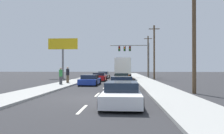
{
  "coord_description": "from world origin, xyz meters",
  "views": [
    {
      "loc": [
        1.88,
        -12.15,
        1.84
      ],
      "look_at": [
        0.35,
        12.94,
        2.02
      ],
      "focal_mm": 31.81,
      "sensor_mm": 36.0,
      "label": 1
    }
  ],
  "objects_px": {
    "pedestrian_near_corner": "(61,76)",
    "pedestrian_mid_block": "(68,75)",
    "car_blue": "(90,80)",
    "car_red": "(99,77)",
    "car_yellow": "(122,79)",
    "utility_pole_far": "(148,56)",
    "utility_pole_near": "(194,31)",
    "car_navy": "(122,84)",
    "roadside_billboard": "(63,49)",
    "car_white": "(122,94)",
    "box_truck": "(123,67)",
    "car_silver": "(104,75)",
    "traffic_signal_mast": "(131,51)",
    "utility_pole_mid": "(154,52)"
  },
  "relations": [
    {
      "from": "car_white",
      "to": "roadside_billboard",
      "type": "height_order",
      "value": "roadside_billboard"
    },
    {
      "from": "car_blue",
      "to": "pedestrian_mid_block",
      "type": "xyz_separation_m",
      "value": [
        -2.98,
        1.58,
        0.56
      ]
    },
    {
      "from": "car_silver",
      "to": "car_blue",
      "type": "bearing_deg",
      "value": -89.86
    },
    {
      "from": "car_silver",
      "to": "utility_pole_near",
      "type": "bearing_deg",
      "value": -67.59
    },
    {
      "from": "car_white",
      "to": "utility_pole_mid",
      "type": "bearing_deg",
      "value": 77.48
    },
    {
      "from": "car_silver",
      "to": "car_navy",
      "type": "height_order",
      "value": "car_silver"
    },
    {
      "from": "car_silver",
      "to": "car_red",
      "type": "bearing_deg",
      "value": -89.02
    },
    {
      "from": "car_yellow",
      "to": "car_silver",
      "type": "bearing_deg",
      "value": 105.97
    },
    {
      "from": "car_yellow",
      "to": "utility_pole_near",
      "type": "relative_size",
      "value": 0.51
    },
    {
      "from": "car_navy",
      "to": "car_yellow",
      "type": "bearing_deg",
      "value": 90.82
    },
    {
      "from": "car_blue",
      "to": "car_navy",
      "type": "bearing_deg",
      "value": -57.18
    },
    {
      "from": "car_blue",
      "to": "car_yellow",
      "type": "bearing_deg",
      "value": 36.48
    },
    {
      "from": "car_red",
      "to": "utility_pole_near",
      "type": "height_order",
      "value": "utility_pole_near"
    },
    {
      "from": "car_navy",
      "to": "box_truck",
      "type": "bearing_deg",
      "value": 90.0
    },
    {
      "from": "car_yellow",
      "to": "utility_pole_far",
      "type": "distance_m",
      "value": 21.67
    },
    {
      "from": "car_navy",
      "to": "roadside_billboard",
      "type": "height_order",
      "value": "roadside_billboard"
    },
    {
      "from": "car_white",
      "to": "box_truck",
      "type": "bearing_deg",
      "value": 90.16
    },
    {
      "from": "traffic_signal_mast",
      "to": "roadside_billboard",
      "type": "distance_m",
      "value": 13.12
    },
    {
      "from": "car_yellow",
      "to": "utility_pole_far",
      "type": "bearing_deg",
      "value": 74.5
    },
    {
      "from": "car_red",
      "to": "pedestrian_mid_block",
      "type": "relative_size",
      "value": 2.4
    },
    {
      "from": "pedestrian_near_corner",
      "to": "pedestrian_mid_block",
      "type": "relative_size",
      "value": 0.95
    },
    {
      "from": "box_truck",
      "to": "pedestrian_near_corner",
      "type": "distance_m",
      "value": 14.12
    },
    {
      "from": "car_navy",
      "to": "car_white",
      "type": "height_order",
      "value": "car_navy"
    },
    {
      "from": "roadside_billboard",
      "to": "car_blue",
      "type": "bearing_deg",
      "value": -61.93
    },
    {
      "from": "car_silver",
      "to": "car_navy",
      "type": "distance_m",
      "value": 20.53
    },
    {
      "from": "car_navy",
      "to": "utility_pole_far",
      "type": "bearing_deg",
      "value": 78.96
    },
    {
      "from": "car_white",
      "to": "utility_pole_mid",
      "type": "height_order",
      "value": "utility_pole_mid"
    },
    {
      "from": "utility_pole_mid",
      "to": "pedestrian_near_corner",
      "type": "xyz_separation_m",
      "value": [
        -11.9,
        -12.37,
        -3.63
      ]
    },
    {
      "from": "car_blue",
      "to": "pedestrian_mid_block",
      "type": "height_order",
      "value": "pedestrian_mid_block"
    },
    {
      "from": "utility_pole_near",
      "to": "roadside_billboard",
      "type": "distance_m",
      "value": 26.54
    },
    {
      "from": "car_blue",
      "to": "pedestrian_near_corner",
      "type": "xyz_separation_m",
      "value": [
        -3.12,
        -0.6,
        0.51
      ]
    },
    {
      "from": "car_silver",
      "to": "traffic_signal_mast",
      "type": "distance_m",
      "value": 7.59
    },
    {
      "from": "car_blue",
      "to": "utility_pole_near",
      "type": "xyz_separation_m",
      "value": [
        8.87,
        -6.9,
        4.02
      ]
    },
    {
      "from": "utility_pole_mid",
      "to": "pedestrian_mid_block",
      "type": "xyz_separation_m",
      "value": [
        -11.76,
        -10.19,
        -3.58
      ]
    },
    {
      "from": "car_white",
      "to": "pedestrian_near_corner",
      "type": "distance_m",
      "value": 12.81
    },
    {
      "from": "car_navy",
      "to": "pedestrian_mid_block",
      "type": "relative_size",
      "value": 2.22
    },
    {
      "from": "car_silver",
      "to": "car_white",
      "type": "xyz_separation_m",
      "value": [
        3.66,
        -26.18,
        -0.04
      ]
    },
    {
      "from": "box_truck",
      "to": "car_yellow",
      "type": "height_order",
      "value": "box_truck"
    },
    {
      "from": "roadside_billboard",
      "to": "pedestrian_near_corner",
      "type": "xyz_separation_m",
      "value": [
        4.35,
        -14.6,
        -4.43
      ]
    },
    {
      "from": "box_truck",
      "to": "car_yellow",
      "type": "distance_m",
      "value": 9.37
    },
    {
      "from": "car_blue",
      "to": "utility_pole_mid",
      "type": "xyz_separation_m",
      "value": [
        8.78,
        11.77,
        4.14
      ]
    },
    {
      "from": "car_silver",
      "to": "car_yellow",
      "type": "xyz_separation_m",
      "value": [
        3.48,
        -12.15,
        -0.0
      ]
    },
    {
      "from": "utility_pole_far",
      "to": "car_blue",
      "type": "bearing_deg",
      "value": -111.61
    },
    {
      "from": "car_navy",
      "to": "car_blue",
      "type": "bearing_deg",
      "value": 122.82
    },
    {
      "from": "car_yellow",
      "to": "utility_pole_far",
      "type": "height_order",
      "value": "utility_pole_far"
    },
    {
      "from": "car_silver",
      "to": "car_blue",
      "type": "distance_m",
      "value": 14.69
    },
    {
      "from": "roadside_billboard",
      "to": "pedestrian_mid_block",
      "type": "xyz_separation_m",
      "value": [
        4.49,
        -12.42,
        -4.38
      ]
    },
    {
      "from": "traffic_signal_mast",
      "to": "pedestrian_mid_block",
      "type": "height_order",
      "value": "traffic_signal_mast"
    },
    {
      "from": "pedestrian_mid_block",
      "to": "utility_pole_mid",
      "type": "bearing_deg",
      "value": 40.9
    },
    {
      "from": "car_yellow",
      "to": "traffic_signal_mast",
      "type": "distance_m",
      "value": 15.91
    }
  ]
}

